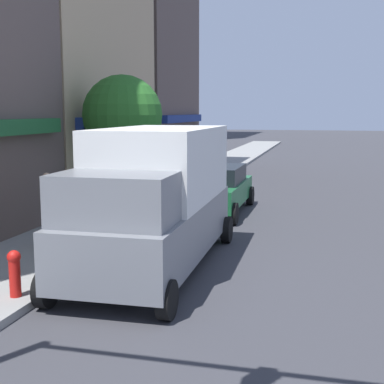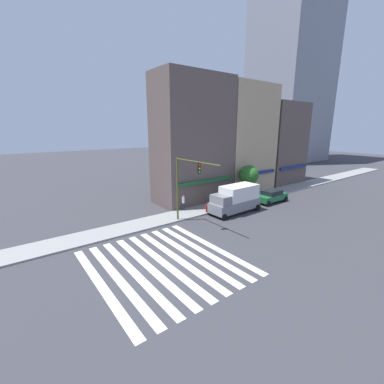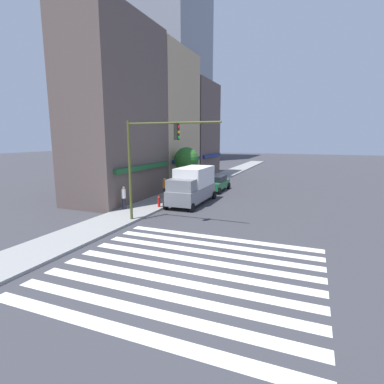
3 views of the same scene
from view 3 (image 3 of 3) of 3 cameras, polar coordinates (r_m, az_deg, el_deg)
name	(u,v)px [view 3 (image 3 of 3)]	position (r m, az deg, el deg)	size (l,w,h in m)	color
ground_plane	(188,270)	(12.97, -0.76, -14.67)	(200.00, 200.00, 0.00)	#38383D
sidewalk_left	(53,245)	(17.10, -24.95, -9.13)	(120.00, 3.00, 0.15)	gray
crosswalk_stripes	(188,270)	(12.97, -0.76, -14.65)	(9.39, 10.80, 0.01)	silver
storefront_row	(162,121)	(34.69, -5.75, 13.32)	(27.72, 5.30, 15.43)	brown
tower_distant	(170,50)	(80.84, -4.31, 25.31)	(21.11, 15.43, 53.05)	gray
traffic_signal	(149,153)	(18.96, -8.14, 7.39)	(0.32, 6.19, 6.55)	#474C1E
box_truck_grey	(192,185)	(25.10, 0.08, 1.35)	(6.24, 2.42, 3.04)	slate
sedan_green	(216,183)	(31.36, 4.59, 1.73)	(4.40, 2.02, 1.59)	#1E6638
pedestrian_white_shirt	(124,197)	(23.10, -12.87, -0.98)	(0.32, 0.32, 1.77)	#23232D
pedestrian_orange_vest	(165,187)	(27.17, -5.23, 0.90)	(0.32, 0.32, 1.77)	#23232D
pedestrian_green_top	(179,181)	(31.29, -2.49, 2.16)	(0.32, 0.32, 1.77)	#23232D
fire_hydrant	(159,201)	(23.51, -6.32, -1.73)	(0.24, 0.24, 0.84)	red
street_tree	(186,160)	(30.83, -1.08, 6.15)	(2.54, 2.54, 4.41)	brown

